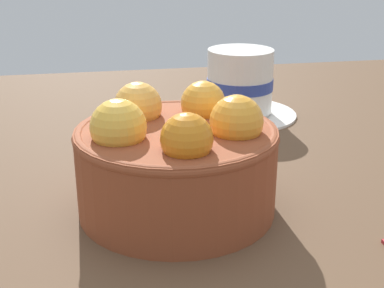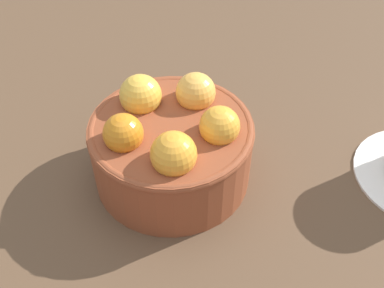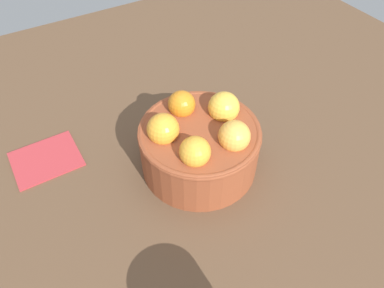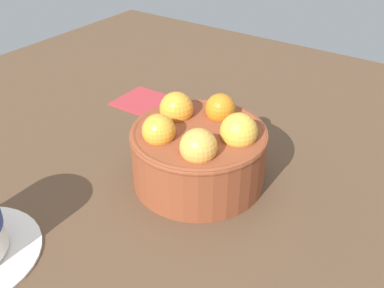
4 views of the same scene
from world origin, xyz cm
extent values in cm
cube|color=brown|center=(0.00, 0.00, -1.99)|extent=(117.71, 107.41, 3.99)
cylinder|color=brown|center=(0.00, 0.00, 3.63)|extent=(16.68, 16.68, 7.27)
torus|color=brown|center=(0.00, 0.00, 6.87)|extent=(16.88, 16.88, 1.00)
sphere|color=#F1B63E|center=(4.73, 1.32, 8.16)|extent=(4.45, 4.45, 4.45)
sphere|color=orange|center=(0.21, 4.90, 8.16)|extent=(3.92, 3.92, 3.92)
sphere|color=gold|center=(-4.60, 1.71, 8.16)|extent=(4.34, 4.34, 4.34)
sphere|color=gold|center=(-3.05, -3.84, 8.16)|extent=(4.01, 4.01, 4.01)
sphere|color=#F3AD47|center=(2.71, -4.09, 8.16)|extent=(4.23, 4.23, 4.23)
cube|color=#B23338|center=(-19.32, 12.54, 0.30)|extent=(9.69, 8.31, 0.60)
camera|label=1|loc=(6.38, 40.80, 21.62)|focal=50.11mm
camera|label=2|loc=(-31.44, 12.77, 37.77)|focal=42.83mm
camera|label=3|loc=(-18.88, -29.90, 41.50)|focal=34.25mm
camera|label=4|loc=(25.29, -37.78, 34.57)|focal=41.16mm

